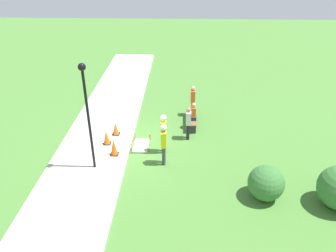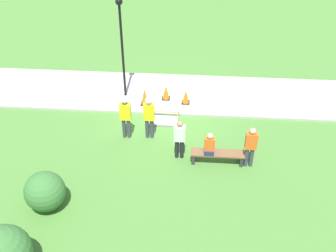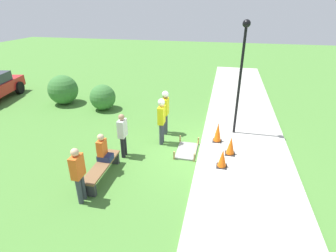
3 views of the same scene
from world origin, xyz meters
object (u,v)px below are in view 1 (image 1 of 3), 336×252
person_seated_on_bench (193,113)px  worker_supervisor (164,141)px  bystander_in_orange_shirt (193,99)px  park_bench (191,119)px  lamppost_near (87,104)px  worker_assistant (164,130)px  traffic_cone_far_patch (107,137)px  traffic_cone_near_patch (116,129)px  bystander_in_gray_shirt (188,121)px  traffic_cone_sidewalk_edge (114,147)px

person_seated_on_bench → worker_supervisor: (3.11, -1.27, 0.29)m
person_seated_on_bench → bystander_in_orange_shirt: size_ratio=0.54×
park_bench → lamppost_near: 6.14m
worker_assistant → bystander_in_orange_shirt: bearing=159.6°
traffic_cone_far_patch → park_bench: 4.39m
traffic_cone_near_patch → worker_assistant: bearing=61.1°
worker_supervisor → bystander_in_gray_shirt: size_ratio=1.14×
traffic_cone_near_patch → bystander_in_gray_shirt: bearing=88.5°
worker_assistant → lamppost_near: lamppost_near is taller
traffic_cone_far_patch → park_bench: bearing=118.9°
worker_assistant → bystander_in_gray_shirt: 1.62m
park_bench → traffic_cone_sidewalk_edge: bearing=-48.4°
traffic_cone_sidewalk_edge → traffic_cone_near_patch: bearing=-172.3°
person_seated_on_bench → bystander_in_gray_shirt: size_ratio=0.56×
traffic_cone_near_patch → lamppost_near: size_ratio=0.14×
person_seated_on_bench → worker_assistant: size_ratio=0.49×
traffic_cone_near_patch → worker_supervisor: 3.28m
traffic_cone_near_patch → park_bench: traffic_cone_near_patch is taller
worker_supervisor → lamppost_near: bearing=-80.1°
traffic_cone_sidewalk_edge → lamppost_near: bearing=-34.4°
traffic_cone_sidewalk_edge → park_bench: size_ratio=0.41×
traffic_cone_far_patch → lamppost_near: bearing=-4.6°
worker_supervisor → bystander_in_gray_shirt: bearing=153.6°
park_bench → worker_assistant: size_ratio=1.04×
bystander_in_gray_shirt → worker_supervisor: bearing=-26.4°
person_seated_on_bench → traffic_cone_near_patch: bearing=-75.3°
traffic_cone_far_patch → bystander_in_orange_shirt: 5.09m
traffic_cone_sidewalk_edge → worker_assistant: 2.22m
traffic_cone_far_patch → person_seated_on_bench: (-1.81, 3.90, 0.39)m
traffic_cone_near_patch → person_seated_on_bench: size_ratio=0.69×
bystander_in_gray_shirt → lamppost_near: (2.54, -3.80, 1.99)m
park_bench → worker_supervisor: size_ratio=1.03×
traffic_cone_near_patch → person_seated_on_bench: bearing=104.7°
traffic_cone_far_patch → bystander_in_gray_shirt: bearing=101.8°
worker_supervisor → bystander_in_orange_shirt: size_ratio=1.11×
traffic_cone_far_patch → person_seated_on_bench: person_seated_on_bench is taller
traffic_cone_sidewalk_edge → person_seated_on_bench: bearing=128.1°
park_bench → worker_supervisor: bearing=-19.6°
traffic_cone_far_patch → worker_assistant: 2.69m
worker_assistant → lamppost_near: 3.53m
park_bench → person_seated_on_bench: 0.57m
person_seated_on_bench → bystander_in_orange_shirt: bearing=178.7°
worker_assistant → bystander_in_orange_shirt: 3.88m
bystander_in_orange_shirt → lamppost_near: lamppost_near is taller
worker_assistant → lamppost_near: size_ratio=0.42×
traffic_cone_near_patch → traffic_cone_sidewalk_edge: (1.71, 0.23, 0.08)m
bystander_in_gray_shirt → traffic_cone_far_patch: bearing=-78.2°
traffic_cone_near_patch → traffic_cone_far_patch: traffic_cone_far_patch is taller
bystander_in_gray_shirt → person_seated_on_bench: bearing=166.9°
bystander_in_orange_shirt → worker_supervisor: bearing=-16.1°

